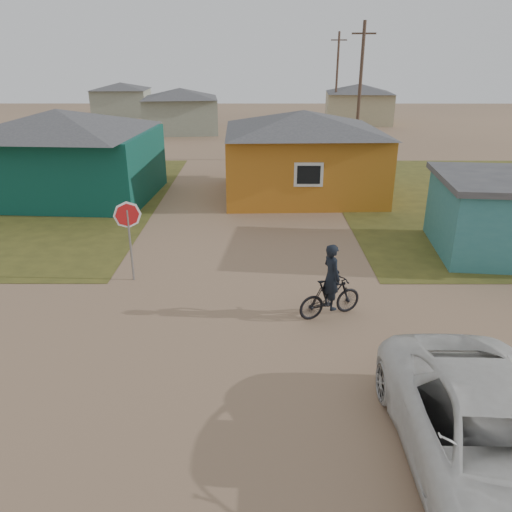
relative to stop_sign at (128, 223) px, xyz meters
The scene contains 11 objects.
ground 5.71m from the stop_sign, 52.61° to the right, with size 120.00×120.00×0.00m, color #967457.
house_teal 10.57m from the stop_sign, 119.53° to the left, with size 8.93×7.08×4.00m.
house_yellow 11.29m from the stop_sign, 59.13° to the left, with size 7.72×6.76×3.90m.
house_pale_west 29.82m from the stop_sign, 95.21° to the left, with size 7.04×6.15×3.60m.
house_beige_east 38.09m from the stop_sign, 69.57° to the left, with size 6.95×6.05×3.60m.
house_pale_north 43.04m from the stop_sign, 104.40° to the left, with size 6.28×5.81×3.40m.
utility_pole_near 20.36m from the stop_sign, 61.04° to the left, with size 1.40×0.20×8.00m.
utility_pole_far 35.46m from the stop_sign, 72.24° to the left, with size 1.40×0.20×8.00m.
stop_sign is the anchor object (origin of this frame).
cyclist 6.05m from the stop_sign, 21.56° to the right, with size 1.79×1.12×1.96m.
vehicle 10.57m from the stop_sign, 46.06° to the right, with size 2.59×5.61×1.56m, color silver.
Camera 1 is at (0.39, -9.20, 6.28)m, focal length 35.00 mm.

